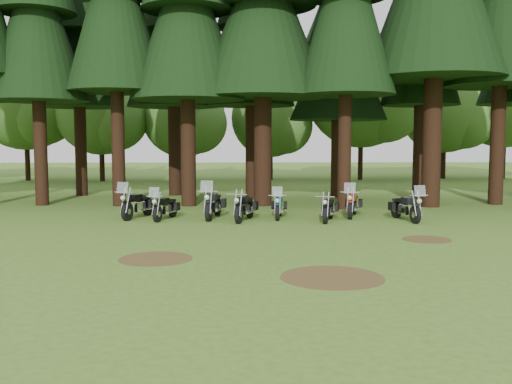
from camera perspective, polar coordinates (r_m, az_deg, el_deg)
ground at (r=16.02m, az=1.78°, el=-5.17°), size 120.00×120.00×0.00m
pine_back_1 at (r=31.95m, az=-17.47°, el=17.28°), size 4.52×4.52×16.22m
pine_back_2 at (r=31.10m, az=-8.33°, el=17.90°), size 4.85×4.85×16.30m
pine_back_3 at (r=29.48m, az=-0.49°, el=18.54°), size 4.35×4.35×16.20m
pine_back_4 at (r=29.89m, az=8.30°, el=15.47°), size 4.94×4.94×13.78m
pine_back_5 at (r=30.76m, az=16.28°, el=17.92°), size 3.94×3.94×16.33m
decid_1 at (r=44.24m, az=-21.75°, el=8.63°), size 7.91×7.69×9.88m
decid_2 at (r=41.66m, az=-14.92°, el=7.85°), size 6.72×6.53×8.40m
decid_3 at (r=41.07m, az=-6.94°, el=7.40°), size 6.12×5.95×7.65m
decid_4 at (r=42.16m, az=1.83°, el=7.19°), size 5.93×5.76×7.41m
decid_5 at (r=42.59m, az=11.07°, el=9.58°), size 8.45×8.21×10.56m
decid_6 at (r=45.62m, az=18.83°, el=7.81°), size 7.06×6.86×8.82m
decid_7 at (r=47.32m, az=24.24°, el=8.76°), size 8.44×8.20×10.55m
dirt_patch_0 at (r=14.18m, az=-10.01°, el=-6.58°), size 1.80×1.80×0.01m
dirt_patch_1 at (r=17.36m, az=16.73°, el=-4.57°), size 1.40×1.40×0.01m
dirt_patch_2 at (r=12.23m, az=7.63°, el=-8.44°), size 2.20×2.20×0.01m
motorcycle_0 at (r=21.62m, az=-11.75°, el=-1.32°), size 0.99×2.21×1.42m
motorcycle_1 at (r=21.00m, az=-9.07°, el=-1.61°), size 0.79×1.99×1.26m
motorcycle_2 at (r=21.13m, az=-4.30°, el=-1.31°), size 0.65×2.36×1.48m
motorcycle_3 at (r=20.49m, az=-1.16°, el=-1.62°), size 0.72×2.14×0.89m
motorcycle_4 at (r=21.15m, az=2.27°, el=-1.51°), size 0.49×2.00×1.26m
motorcycle_5 at (r=20.57m, az=7.24°, el=-1.73°), size 0.68×1.98×0.83m
motorcycle_6 at (r=21.83m, az=9.61°, el=-1.27°), size 0.88×2.15×1.37m
motorcycle_7 at (r=21.14m, az=14.73°, el=-1.58°), size 0.65×2.16×1.36m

